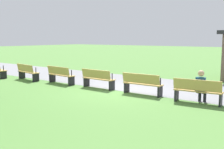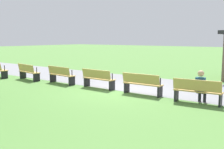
{
  "view_description": "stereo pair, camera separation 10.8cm",
  "coord_description": "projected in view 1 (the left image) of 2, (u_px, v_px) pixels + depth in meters",
  "views": [
    {
      "loc": [
        6.68,
        -9.6,
        2.34
      ],
      "look_at": [
        -0.0,
        -0.57,
        0.8
      ],
      "focal_mm": 43.45,
      "sensor_mm": 36.0,
      "label": 1
    },
    {
      "loc": [
        6.76,
        -9.53,
        2.34
      ],
      "look_at": [
        -0.0,
        -0.57,
        0.8
      ],
      "focal_mm": 43.45,
      "sensor_mm": 36.0,
      "label": 2
    }
  ],
  "objects": [
    {
      "name": "ground_plane",
      "position": [
        120.0,
        91.0,
        11.9
      ],
      "size": [
        120.0,
        120.0,
        0.0
      ],
      "primitive_type": "plane",
      "color": "#54843D"
    },
    {
      "name": "path_paving",
      "position": [
        145.0,
        84.0,
        13.69
      ],
      "size": [
        35.44,
        4.43,
        0.01
      ],
      "primitive_type": "cube",
      "color": "gray",
      "rests_on": "ground"
    },
    {
      "name": "bench_2",
      "position": [
        27.0,
        72.0,
        14.88
      ],
      "size": [
        1.72,
        0.71,
        0.89
      ],
      "rotation": [
        0.0,
        0.0,
        -0.15
      ],
      "color": "tan",
      "rests_on": "ground"
    },
    {
      "name": "bench_3",
      "position": [
        60.0,
        75.0,
        13.73
      ],
      "size": [
        1.71,
        0.62,
        0.89
      ],
      "rotation": [
        0.0,
        0.0,
        -0.09
      ],
      "color": "tan",
      "rests_on": "ground"
    },
    {
      "name": "bench_4",
      "position": [
        98.0,
        78.0,
        12.46
      ],
      "size": [
        1.68,
        0.52,
        0.89
      ],
      "rotation": [
        0.0,
        0.0,
        -0.03
      ],
      "color": "tan",
      "rests_on": "ground"
    },
    {
      "name": "bench_5",
      "position": [
        142.0,
        84.0,
        11.07
      ],
      "size": [
        1.68,
        0.52,
        0.89
      ],
      "rotation": [
        0.0,
        0.0,
        0.03
      ],
      "color": "tan",
      "rests_on": "ground"
    },
    {
      "name": "bench_6",
      "position": [
        198.0,
        91.0,
        9.58
      ],
      "size": [
        1.71,
        0.62,
        0.89
      ],
      "rotation": [
        0.0,
        0.0,
        0.09
      ],
      "color": "tan",
      "rests_on": "ground"
    },
    {
      "name": "person_seated",
      "position": [
        201.0,
        86.0,
        9.64
      ],
      "size": [
        0.35,
        0.54,
        1.2
      ],
      "rotation": [
        0.0,
        0.0,
        0.09
      ],
      "color": "navy",
      "rests_on": "ground"
    }
  ]
}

